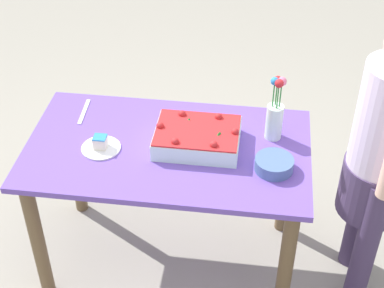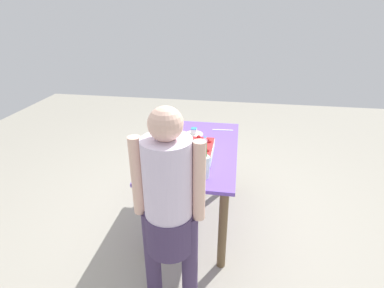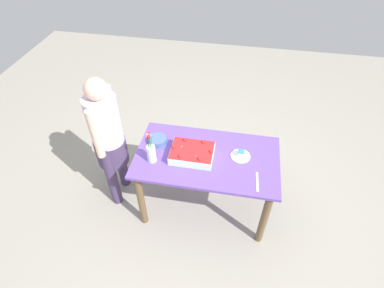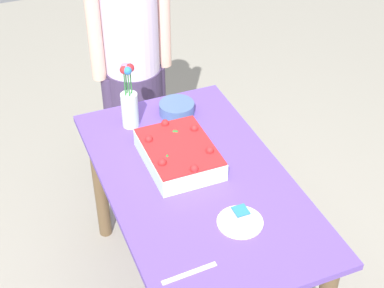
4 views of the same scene
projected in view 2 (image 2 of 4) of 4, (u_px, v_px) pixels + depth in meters
The scene contains 8 objects.
ground_plane at pixel (195, 216), 3.08m from camera, with size 8.00×8.00×0.00m, color #9F998A.
dining_table at pixel (195, 161), 2.80m from camera, with size 1.34×0.77×0.78m.
sheet_cake at pixel (196, 150), 2.60m from camera, with size 0.39×0.29×0.11m.
serving_plate_with_slice at pixel (194, 133), 3.02m from camera, with size 0.18×0.18×0.07m.
cake_knife at pixel (223, 130), 3.13m from camera, with size 0.22×0.02×0.00m, color silver.
flower_vase at pixel (204, 162), 2.23m from camera, with size 0.08×0.08×0.33m.
fruit_bowl at pixel (173, 172), 2.30m from camera, with size 0.17×0.17×0.06m, color #4E6B9C.
person_standing at pixel (169, 205), 1.85m from camera, with size 0.31×0.45×1.49m.
Camera 2 is at (-2.44, -0.36, 1.98)m, focal length 28.00 mm.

